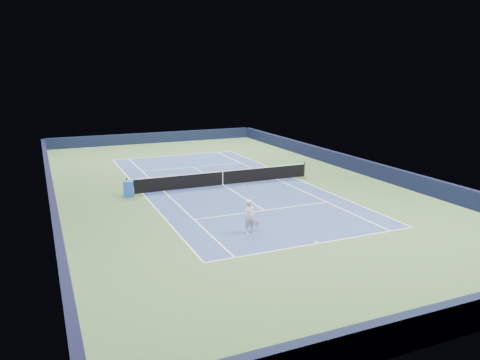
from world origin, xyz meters
name	(u,v)px	position (x,y,z in m)	size (l,w,h in m)	color
ground	(223,185)	(0.00, 0.00, 0.00)	(40.00, 40.00, 0.00)	#395B32
wall_far	(154,138)	(0.00, 19.82, 0.55)	(22.00, 0.35, 1.10)	black
wall_near	(465,315)	(0.00, -19.82, 0.55)	(22.00, 0.35, 1.10)	black
wall_right	(354,164)	(10.82, 0.00, 0.55)	(0.35, 40.00, 1.10)	black
wall_left	(51,194)	(-10.82, 0.00, 0.55)	(0.35, 40.00, 1.10)	black
court_surface	(223,185)	(0.00, 0.00, 0.00)	(10.97, 23.77, 0.01)	navy
baseline_far	(175,155)	(0.00, 11.88, 0.01)	(10.97, 0.08, 0.00)	white
baseline_near	(319,243)	(0.00, -11.88, 0.01)	(10.97, 0.08, 0.00)	white
sideline_doubles_right	(293,177)	(5.49, 0.00, 0.01)	(0.08, 23.77, 0.00)	white
sideline_doubles_left	(142,193)	(-5.49, 0.00, 0.01)	(0.08, 23.77, 0.00)	white
sideline_singles_right	(276,179)	(4.12, 0.00, 0.01)	(0.08, 23.77, 0.00)	white
sideline_singles_left	(163,191)	(-4.12, 0.00, 0.01)	(0.08, 23.77, 0.00)	white
service_line_far	(193,167)	(0.00, 6.40, 0.01)	(8.23, 0.08, 0.00)	white
service_line_near	(265,210)	(0.00, -6.40, 0.01)	(8.23, 0.08, 0.00)	white
center_service_line	(223,185)	(0.00, 0.00, 0.01)	(0.08, 12.80, 0.00)	white
center_mark_far	(175,156)	(0.00, 11.73, 0.01)	(0.08, 0.30, 0.00)	white
center_mark_near	(317,242)	(0.00, -11.73, 0.01)	(0.08, 0.30, 0.00)	white
tennis_net	(223,178)	(0.00, 0.00, 0.50)	(12.90, 0.10, 1.07)	black
sponsor_cube	(128,189)	(-6.40, -0.43, 0.49)	(0.66, 0.61, 0.97)	blue
tennis_player	(250,217)	(-2.28, -9.40, 0.83)	(0.80, 1.28, 2.16)	silver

